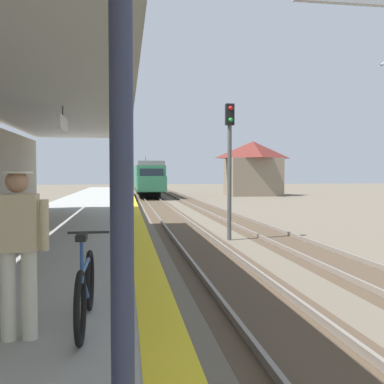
{
  "coord_description": "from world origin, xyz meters",
  "views": [
    {
      "loc": [
        -0.62,
        0.31,
        2.53
      ],
      "look_at": [
        0.97,
        10.77,
        2.1
      ],
      "focal_mm": 40.88,
      "sensor_mm": 36.0,
      "label": 1
    }
  ],
  "objects": [
    {
      "name": "bicycle_beside_commuter",
      "position": [
        -1.06,
        5.07,
        1.29
      ],
      "size": [
        0.48,
        1.82,
        1.04
      ],
      "color": "black",
      "rests_on": "station_platform"
    },
    {
      "name": "commuter_person",
      "position": [
        -1.67,
        4.77,
        1.84
      ],
      "size": [
        0.59,
        0.3,
        1.67
      ],
      "color": "beige",
      "rests_on": "station_platform"
    },
    {
      "name": "approaching_train",
      "position": [
        1.9,
        52.07,
        2.18
      ],
      "size": [
        2.93,
        19.6,
        4.76
      ],
      "color": "#286647",
      "rests_on": "ground"
    },
    {
      "name": "rail_signal_post",
      "position": [
        3.31,
        16.59,
        3.19
      ],
      "size": [
        0.32,
        0.34,
        5.2
      ],
      "color": "#4C4C4C",
      "rests_on": "ground"
    },
    {
      "name": "track_pair_nearest_platform",
      "position": [
        1.9,
        20.0,
        0.05
      ],
      "size": [
        2.34,
        120.0,
        0.16
      ],
      "color": "#4C3D2D",
      "rests_on": "ground"
    },
    {
      "name": "track_pair_middle",
      "position": [
        5.3,
        20.0,
        0.05
      ],
      "size": [
        2.34,
        120.0,
        0.16
      ],
      "color": "#4C3D2D",
      "rests_on": "ground"
    },
    {
      "name": "platform_bench",
      "position": [
        -3.57,
        13.96,
        1.37
      ],
      "size": [
        0.45,
        1.6,
        0.88
      ],
      "color": "brown",
      "rests_on": "station_platform"
    },
    {
      "name": "distant_trackside_house",
      "position": [
        14.25,
        50.22,
        3.34
      ],
      "size": [
        6.6,
        5.28,
        6.4
      ],
      "color": "#7F705B",
      "rests_on": "ground"
    },
    {
      "name": "station_platform",
      "position": [
        -2.5,
        16.0,
        0.45
      ],
      "size": [
        5.0,
        80.0,
        0.91
      ],
      "color": "#999993",
      "rests_on": "ground"
    }
  ]
}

